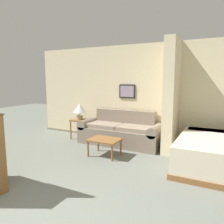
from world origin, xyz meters
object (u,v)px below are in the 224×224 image
coffee_table (105,141)px  bed (221,153)px  couch (121,132)px  table_lamp (80,109)px

coffee_table → bed: 2.34m
couch → bed: bearing=-13.7°
coffee_table → table_lamp: (-1.33, 0.94, 0.52)m
couch → bed: couch is taller
coffee_table → couch: bearing=94.1°
table_lamp → bed: table_lamp is taller
table_lamp → bed: (3.63, -0.52, -0.57)m
table_lamp → bed: bearing=-8.2°
couch → bed: size_ratio=1.12×
bed → table_lamp: bearing=171.8°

